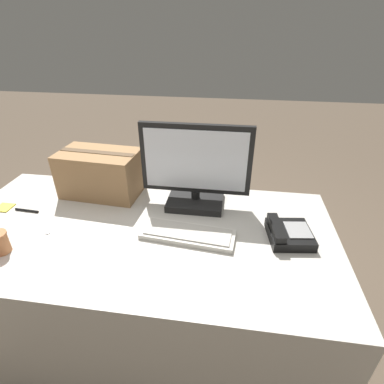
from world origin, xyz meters
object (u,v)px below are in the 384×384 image
paper_cup_right (0,243)px  sticky_note_pad (4,207)px  desk_phone (288,233)px  monitor (196,171)px  keyboard (188,234)px  cardboard_box (101,173)px  pen_marker (27,210)px  spoon (49,227)px

paper_cup_right → sticky_note_pad: 0.38m
desk_phone → sticky_note_pad: bearing=170.9°
monitor → keyboard: bearing=-89.3°
cardboard_box → desk_phone: bearing=-15.5°
monitor → desk_phone: bearing=-27.1°
monitor → pen_marker: 0.88m
pen_marker → sticky_note_pad: bearing=178.3°
spoon → pen_marker: pen_marker is taller
cardboard_box → sticky_note_pad: 0.51m
paper_cup_right → pen_marker: 0.31m
desk_phone → monitor: bearing=145.5°
pen_marker → spoon: bearing=-27.1°
keyboard → sticky_note_pad: (-0.97, 0.09, -0.01)m
paper_cup_right → spoon: (0.10, 0.18, -0.05)m
cardboard_box → sticky_note_pad: bearing=-153.1°
monitor → cardboard_box: bearing=175.5°
monitor → paper_cup_right: (-0.75, -0.49, -0.14)m
sticky_note_pad → keyboard: bearing=-5.4°
desk_phone → cardboard_box: bearing=157.1°
monitor → spoon: (-0.65, -0.30, -0.19)m
desk_phone → pen_marker: 1.28m
keyboard → spoon: keyboard is taller
monitor → keyboard: size_ratio=1.27×
sticky_note_pad → desk_phone: bearing=-1.7°
keyboard → cardboard_box: 0.63m
paper_cup_right → desk_phone: bearing=12.4°
monitor → cardboard_box: (-0.53, 0.04, -0.07)m
monitor → cardboard_box: 0.53m
keyboard → spoon: 0.66m
pen_marker → monitor: bearing=16.6°
monitor → keyboard: (0.00, -0.28, -0.18)m
sticky_note_pad → spoon: bearing=-20.7°
desk_phone → sticky_note_pad: 1.41m
monitor → sticky_note_pad: size_ratio=7.01×
cardboard_box → sticky_note_pad: (-0.45, -0.23, -0.12)m
monitor → keyboard: monitor is taller
keyboard → pen_marker: 0.84m
desk_phone → cardboard_box: 1.01m
paper_cup_right → spoon: paper_cup_right is taller
paper_cup_right → cardboard_box: cardboard_box is taller
monitor → pen_marker: size_ratio=4.21×
desk_phone → sticky_note_pad: (-1.41, 0.04, -0.02)m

